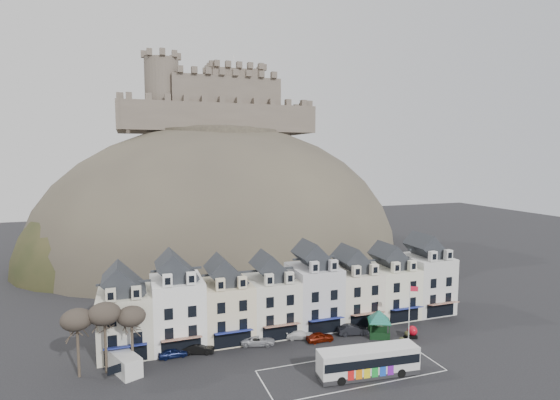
# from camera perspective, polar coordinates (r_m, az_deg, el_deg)

# --- Properties ---
(ground) EXTENTS (300.00, 300.00, 0.00)m
(ground) POSITION_cam_1_polar(r_m,az_deg,el_deg) (55.58, 8.02, -22.08)
(ground) COLOR black
(ground) RESTS_ON ground
(coach_bay_markings) EXTENTS (22.00, 7.50, 0.01)m
(coach_bay_markings) POSITION_cam_1_polar(r_m,az_deg,el_deg) (57.40, 9.32, -21.14)
(coach_bay_markings) COLOR silver
(coach_bay_markings) RESTS_ON ground
(townhouse_terrace) EXTENTS (54.40, 9.35, 11.80)m
(townhouse_terrace) POSITION_cam_1_polar(r_m,az_deg,el_deg) (67.03, 1.81, -12.12)
(townhouse_terrace) COLOR beige
(townhouse_terrace) RESTS_ON ground
(castle_hill) EXTENTS (100.00, 76.00, 68.00)m
(castle_hill) POSITION_cam_1_polar(r_m,az_deg,el_deg) (117.89, -7.02, -6.86)
(castle_hill) COLOR #3E3830
(castle_hill) RESTS_ON ground
(castle) EXTENTS (50.20, 22.20, 22.00)m
(castle) POSITION_cam_1_polar(r_m,az_deg,el_deg) (122.53, -8.32, 12.46)
(castle) COLOR brown
(castle) RESTS_ON ground
(tree_left_far) EXTENTS (3.61, 3.61, 8.24)m
(tree_left_far) POSITION_cam_1_polar(r_m,az_deg,el_deg) (57.64, -25.02, -14.05)
(tree_left_far) COLOR #3B3125
(tree_left_far) RESTS_ON ground
(tree_left_mid) EXTENTS (3.78, 3.78, 8.64)m
(tree_left_mid) POSITION_cam_1_polar(r_m,az_deg,el_deg) (57.28, -21.97, -13.68)
(tree_left_mid) COLOR #3B3125
(tree_left_mid) RESTS_ON ground
(tree_left_near) EXTENTS (3.43, 3.43, 7.84)m
(tree_left_near) POSITION_cam_1_polar(r_m,az_deg,el_deg) (57.42, -18.85, -14.25)
(tree_left_near) COLOR #3B3125
(tree_left_near) RESTS_ON ground
(bus) EXTENTS (12.34, 3.94, 3.42)m
(bus) POSITION_cam_1_polar(r_m,az_deg,el_deg) (55.82, 11.44, -19.83)
(bus) COLOR #262628
(bus) RESTS_ON ground
(bus_shelter) EXTENTS (5.66, 5.66, 3.96)m
(bus_shelter) POSITION_cam_1_polar(r_m,az_deg,el_deg) (66.20, 12.82, -14.54)
(bus_shelter) COLOR black
(bus_shelter) RESTS_ON ground
(red_buoy) EXTENTS (1.45, 1.45, 1.72)m
(red_buoy) POSITION_cam_1_polar(r_m,az_deg,el_deg) (67.80, 16.90, -16.14)
(red_buoy) COLOR black
(red_buoy) RESTS_ON ground
(flagpole) EXTENTS (1.09, 0.53, 8.13)m
(flagpole) POSITION_cam_1_polar(r_m,az_deg,el_deg) (65.29, 16.62, -13.47)
(flagpole) COLOR silver
(flagpole) RESTS_ON ground
(white_van) EXTENTS (4.08, 5.56, 2.33)m
(white_van) POSITION_cam_1_polar(r_m,az_deg,el_deg) (58.80, -19.59, -19.46)
(white_van) COLOR silver
(white_van) RESTS_ON ground
(planter_west) EXTENTS (1.22, 0.79, 1.12)m
(planter_west) POSITION_cam_1_polar(r_m,az_deg,el_deg) (65.17, 15.63, -17.34)
(planter_west) COLOR black
(planter_west) RESTS_ON ground
(planter_east) EXTENTS (1.22, 0.95, 1.09)m
(planter_east) POSITION_cam_1_polar(r_m,az_deg,el_deg) (67.49, 16.26, -16.55)
(planter_east) COLOR black
(planter_east) RESTS_ON ground
(car_navy) EXTENTS (3.79, 1.67, 1.27)m
(car_navy) POSITION_cam_1_polar(r_m,az_deg,el_deg) (61.22, -13.81, -18.78)
(car_navy) COLOR #0C153D
(car_navy) RESTS_ON ground
(car_black) EXTENTS (4.31, 2.56, 1.34)m
(car_black) POSITION_cam_1_polar(r_m,az_deg,el_deg) (61.55, -10.60, -18.53)
(car_black) COLOR black
(car_black) RESTS_ON ground
(car_silver) EXTENTS (5.09, 3.41, 1.32)m
(car_silver) POSITION_cam_1_polar(r_m,az_deg,el_deg) (63.12, -2.94, -17.81)
(car_silver) COLOR #B1B2B9
(car_silver) RESTS_ON ground
(car_white) EXTENTS (4.50, 2.64, 1.22)m
(car_white) POSITION_cam_1_polar(r_m,az_deg,el_deg) (65.02, 2.64, -17.11)
(car_white) COLOR silver
(car_white) RESTS_ON ground
(car_maroon) EXTENTS (3.87, 1.56, 1.32)m
(car_maroon) POSITION_cam_1_polar(r_m,az_deg,el_deg) (64.23, 5.24, -17.39)
(car_maroon) COLOR #601305
(car_maroon) RESTS_ON ground
(car_charcoal) EXTENTS (4.64, 2.39, 1.46)m
(car_charcoal) POSITION_cam_1_polar(r_m,az_deg,el_deg) (66.97, 9.50, -16.38)
(car_charcoal) COLOR black
(car_charcoal) RESTS_ON ground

